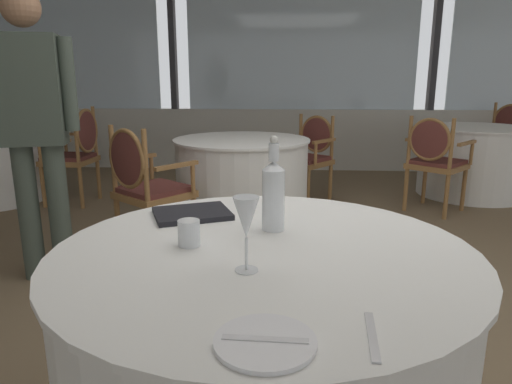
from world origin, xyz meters
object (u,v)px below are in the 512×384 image
(dining_chair_2_1, at_px, (77,148))
(water_tumbler, at_px, (189,233))
(dining_chair_0_0, at_px, (144,181))
(dining_chair_0_1, at_px, (309,151))
(menu_book, at_px, (192,213))
(dining_chair_1_1, at_px, (434,156))
(side_plate, at_px, (265,342))
(diner_person_0, at_px, (33,120))
(water_bottle, at_px, (273,193))
(wine_glass, at_px, (246,219))
(dining_chair_1_0, at_px, (506,136))

(dining_chair_2_1, bearing_deg, water_tumbler, 122.31)
(dining_chair_0_0, xyz_separation_m, dining_chair_0_1, (1.26, 1.61, -0.02))
(water_tumbler, height_order, menu_book, water_tumbler)
(menu_book, height_order, dining_chair_1_1, dining_chair_1_1)
(side_plate, height_order, dining_chair_2_1, dining_chair_2_1)
(water_tumbler, xyz_separation_m, dining_chair_0_0, (-0.72, 1.81, -0.24))
(menu_book, relative_size, diner_person_0, 0.16)
(dining_chair_1_1, bearing_deg, water_bottle, -165.33)
(water_bottle, distance_m, wine_glass, 0.36)
(dining_chair_0_1, height_order, dining_chair_1_0, dining_chair_1_0)
(side_plate, distance_m, dining_chair_2_1, 4.26)
(dining_chair_2_1, xyz_separation_m, diner_person_0, (0.59, -1.79, 0.45))
(water_bottle, distance_m, dining_chair_0_1, 3.27)
(water_bottle, height_order, dining_chair_0_1, water_bottle)
(side_plate, bearing_deg, water_bottle, 90.42)
(dining_chair_0_1, bearing_deg, side_plate, 34.09)
(side_plate, xyz_separation_m, water_tumbler, (-0.26, 0.53, 0.04))
(wine_glass, height_order, dining_chair_1_1, wine_glass)
(side_plate, distance_m, water_bottle, 0.72)
(dining_chair_0_1, height_order, dining_chair_1_1, dining_chair_1_1)
(side_plate, height_order, dining_chair_0_1, dining_chair_0_1)
(wine_glass, distance_m, dining_chair_1_1, 3.59)
(water_bottle, bearing_deg, menu_book, 155.93)
(dining_chair_0_0, relative_size, dining_chair_0_1, 1.05)
(water_tumbler, height_order, diner_person_0, diner_person_0)
(dining_chair_1_1, xyz_separation_m, dining_chair_2_1, (-3.54, 0.12, 0.02))
(menu_book, xyz_separation_m, dining_chair_2_1, (-1.78, 2.85, -0.19))
(side_plate, distance_m, dining_chair_1_0, 5.83)
(diner_person_0, bearing_deg, water_tumbler, 26.30)
(water_bottle, bearing_deg, dining_chair_0_0, 120.82)
(menu_book, relative_size, dining_chair_0_1, 0.31)
(menu_book, height_order, dining_chair_1_0, dining_chair_1_0)
(water_tumbler, distance_m, menu_book, 0.32)
(dining_chair_0_1, bearing_deg, dining_chair_1_1, 110.69)
(wine_glass, height_order, water_tumbler, wine_glass)
(side_plate, xyz_separation_m, dining_chair_1_1, (1.44, 3.58, -0.21))
(wine_glass, relative_size, menu_book, 0.75)
(dining_chair_1_1, bearing_deg, menu_book, -171.37)
(dining_chair_0_0, height_order, dining_chair_1_1, dining_chair_0_0)
(water_bottle, bearing_deg, wine_glass, -99.88)
(dining_chair_1_0, distance_m, dining_chair_1_1, 2.04)
(water_tumbler, bearing_deg, wine_glass, -42.92)
(wine_glass, relative_size, diner_person_0, 0.12)
(dining_chair_0_0, relative_size, diner_person_0, 0.53)
(water_tumbler, bearing_deg, dining_chair_2_1, 120.05)
(dining_chair_1_1, bearing_deg, water_tumbler, -167.82)
(dining_chair_1_1, xyz_separation_m, diner_person_0, (-2.94, -1.68, 0.47))
(water_tumbler, relative_size, dining_chair_2_1, 0.08)
(side_plate, xyz_separation_m, dining_chair_0_1, (0.28, 3.95, -0.23))
(wine_glass, bearing_deg, dining_chair_0_1, 84.54)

